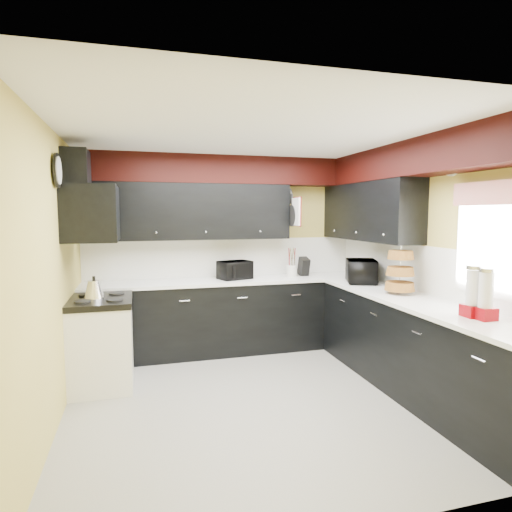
% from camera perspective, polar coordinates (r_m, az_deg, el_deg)
% --- Properties ---
extents(ground, '(3.60, 3.60, 0.00)m').
position_cam_1_polar(ground, '(4.35, 0.78, -18.44)').
color(ground, gray).
rests_on(ground, ground).
extents(wall_back, '(3.60, 0.06, 2.50)m').
position_cam_1_polar(wall_back, '(5.74, -4.25, 0.41)').
color(wall_back, '#E0C666').
rests_on(wall_back, ground).
extents(wall_right, '(0.06, 3.60, 2.50)m').
position_cam_1_polar(wall_right, '(4.83, 21.77, -1.01)').
color(wall_right, '#E0C666').
rests_on(wall_right, ground).
extents(wall_left, '(0.06, 3.60, 2.50)m').
position_cam_1_polar(wall_left, '(3.91, -25.46, -2.66)').
color(wall_left, '#E0C666').
rests_on(wall_left, ground).
extents(ceiling, '(3.60, 3.60, 0.06)m').
position_cam_1_polar(ceiling, '(4.03, 0.83, 15.98)').
color(ceiling, white).
rests_on(ceiling, wall_back).
extents(cab_back, '(3.60, 0.60, 0.90)m').
position_cam_1_polar(cab_back, '(5.59, -3.58, -8.07)').
color(cab_back, black).
rests_on(cab_back, ground).
extents(cab_right, '(0.60, 3.00, 0.90)m').
position_cam_1_polar(cab_right, '(4.58, 20.66, -11.57)').
color(cab_right, black).
rests_on(cab_right, ground).
extents(counter_back, '(3.62, 0.64, 0.04)m').
position_cam_1_polar(counter_back, '(5.49, -3.61, -3.30)').
color(counter_back, white).
rests_on(counter_back, cab_back).
extents(counter_right, '(0.64, 3.02, 0.04)m').
position_cam_1_polar(counter_right, '(4.46, 20.87, -5.79)').
color(counter_right, white).
rests_on(counter_right, cab_right).
extents(splash_back, '(3.60, 0.02, 0.50)m').
position_cam_1_polar(splash_back, '(5.74, -4.22, -0.20)').
color(splash_back, white).
rests_on(splash_back, counter_back).
extents(splash_right, '(0.02, 3.60, 0.50)m').
position_cam_1_polar(splash_right, '(4.83, 21.65, -1.72)').
color(splash_right, white).
rests_on(splash_right, counter_right).
extents(upper_back, '(2.60, 0.35, 0.70)m').
position_cam_1_polar(upper_back, '(5.47, -9.10, 5.85)').
color(upper_back, black).
rests_on(upper_back, wall_back).
extents(upper_right, '(0.35, 1.80, 0.70)m').
position_cam_1_polar(upper_right, '(5.45, 14.76, 5.74)').
color(upper_right, black).
rests_on(upper_right, wall_right).
extents(soffit_back, '(3.60, 0.36, 0.35)m').
position_cam_1_polar(soffit_back, '(5.57, -3.96, 11.32)').
color(soffit_back, black).
rests_on(soffit_back, wall_back).
extents(soffit_right, '(0.36, 3.24, 0.35)m').
position_cam_1_polar(soffit_right, '(4.58, 21.84, 12.14)').
color(soffit_right, black).
rests_on(soffit_right, wall_right).
extents(stove, '(0.60, 0.75, 0.86)m').
position_cam_1_polar(stove, '(4.77, -19.84, -11.08)').
color(stove, white).
rests_on(stove, ground).
extents(cooktop, '(0.62, 0.77, 0.06)m').
position_cam_1_polar(cooktop, '(4.66, -20.04, -5.65)').
color(cooktop, black).
rests_on(cooktop, stove).
extents(hood, '(0.50, 0.78, 0.55)m').
position_cam_1_polar(hood, '(4.58, -21.05, 5.32)').
color(hood, black).
rests_on(hood, wall_left).
extents(hood_duct, '(0.24, 0.40, 0.40)m').
position_cam_1_polar(hood_duct, '(4.61, -22.87, 10.48)').
color(hood_duct, black).
rests_on(hood_duct, wall_left).
extents(window, '(0.03, 0.86, 0.96)m').
position_cam_1_polar(window, '(4.12, 29.36, 1.76)').
color(window, white).
rests_on(window, wall_right).
extents(valance, '(0.04, 0.88, 0.20)m').
position_cam_1_polar(valance, '(4.07, 29.08, 7.37)').
color(valance, red).
rests_on(valance, wall_right).
extents(pan_top, '(0.03, 0.22, 0.40)m').
position_cam_1_polar(pan_top, '(5.70, 4.38, 7.91)').
color(pan_top, black).
rests_on(pan_top, upper_back).
extents(pan_mid, '(0.03, 0.28, 0.46)m').
position_cam_1_polar(pan_mid, '(5.58, 4.82, 5.39)').
color(pan_mid, black).
rests_on(pan_mid, upper_back).
extents(pan_low, '(0.03, 0.24, 0.42)m').
position_cam_1_polar(pan_low, '(5.82, 3.92, 5.11)').
color(pan_low, black).
rests_on(pan_low, upper_back).
extents(cut_board, '(0.03, 0.26, 0.35)m').
position_cam_1_polar(cut_board, '(5.47, 5.36, 5.90)').
color(cut_board, white).
rests_on(cut_board, upper_back).
extents(baskets, '(0.27, 0.27, 0.50)m').
position_cam_1_polar(baskets, '(4.71, 18.66, -1.91)').
color(baskets, brown).
rests_on(baskets, upper_right).
extents(clock, '(0.03, 0.30, 0.30)m').
position_cam_1_polar(clock, '(4.13, -24.99, 10.31)').
color(clock, black).
rests_on(clock, wall_left).
extents(deco_plate, '(0.03, 0.24, 0.24)m').
position_cam_1_polar(deco_plate, '(4.53, 24.67, 11.14)').
color(deco_plate, white).
rests_on(deco_plate, wall_right).
extents(toaster_oven, '(0.48, 0.44, 0.23)m').
position_cam_1_polar(toaster_oven, '(5.49, -2.81, -1.88)').
color(toaster_oven, black).
rests_on(toaster_oven, counter_back).
extents(microwave, '(0.50, 0.59, 0.28)m').
position_cam_1_polar(microwave, '(5.36, 13.90, -1.98)').
color(microwave, black).
rests_on(microwave, counter_right).
extents(utensil_crock, '(0.18, 0.18, 0.15)m').
position_cam_1_polar(utensil_crock, '(5.72, 4.80, -1.97)').
color(utensil_crock, silver).
rests_on(utensil_crock, counter_back).
extents(knife_block, '(0.11, 0.16, 0.24)m').
position_cam_1_polar(knife_block, '(5.80, 6.38, -1.44)').
color(knife_block, black).
rests_on(knife_block, counter_back).
extents(kettle, '(0.25, 0.25, 0.18)m').
position_cam_1_polar(kettle, '(4.67, -20.77, -4.16)').
color(kettle, silver).
rests_on(kettle, cooktop).
extents(dispenser_a, '(0.14, 0.14, 0.38)m').
position_cam_1_polar(dispenser_a, '(3.84, 28.30, -4.70)').
color(dispenser_a, '#5E0814').
rests_on(dispenser_a, counter_right).
extents(dispenser_b, '(0.15, 0.15, 0.40)m').
position_cam_1_polar(dispenser_b, '(3.90, 27.00, -4.40)').
color(dispenser_b, maroon).
rests_on(dispenser_b, counter_right).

